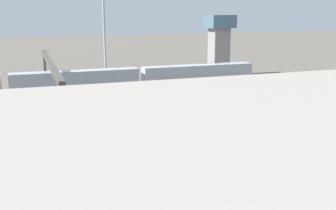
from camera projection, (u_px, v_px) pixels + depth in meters
name	position (u px, v px, depth m)	size (l,w,h in m)	color
ground_plane	(167.00, 112.00, 65.76)	(400.00, 400.00, 0.00)	#60594F
track_bed_0	(141.00, 94.00, 79.52)	(140.00, 2.80, 0.12)	#4C443D
track_bed_1	(149.00, 99.00, 74.93)	(140.00, 2.80, 0.12)	#3D3833
track_bed_2	(157.00, 105.00, 70.34)	(140.00, 2.80, 0.12)	#3D3833
track_bed_3	(167.00, 111.00, 65.75)	(140.00, 2.80, 0.12)	#4C443D
track_bed_4	(178.00, 119.00, 61.16)	(140.00, 2.80, 0.12)	#4C443D
track_bed_5	(190.00, 128.00, 56.57)	(140.00, 2.80, 0.12)	#3D3833
track_bed_6	(206.00, 138.00, 51.98)	(140.00, 2.80, 0.12)	#4C443D
train_on_track_3	(154.00, 100.00, 64.60)	(119.80, 3.06, 3.80)	silver
train_on_track_4	(124.00, 107.00, 57.97)	(95.60, 3.06, 5.00)	#B7BABF
train_on_track_0	(76.00, 84.00, 74.97)	(71.40, 3.00, 5.00)	#B7BABF
light_mast_0	(103.00, 5.00, 76.13)	(2.80, 0.70, 26.30)	#9EA0A5
signal_gantry	(51.00, 69.00, 58.36)	(0.70, 35.00, 8.80)	#4C4742
maintenance_shed	(301.00, 205.00, 22.54)	(44.66, 20.74, 11.09)	#9E9389
control_tower	(219.00, 41.00, 97.63)	(6.00, 6.00, 14.71)	gray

